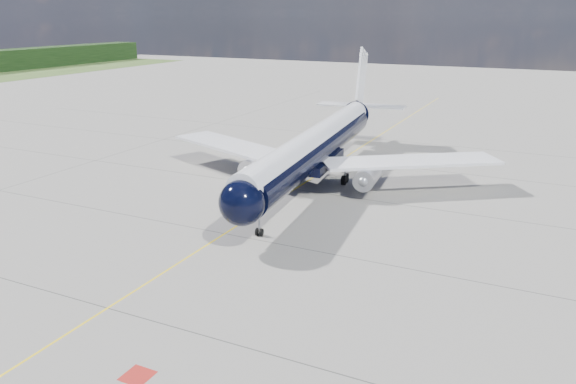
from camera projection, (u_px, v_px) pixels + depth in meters
name	position (u px, v px, depth m)	size (l,w,h in m)	color
ground	(312.00, 178.00, 68.11)	(320.00, 320.00, 0.00)	gray
taxiway_centerline	(295.00, 189.00, 63.82)	(0.16, 160.00, 0.01)	yellow
red_marking	(138.00, 376.00, 30.97)	(1.60, 1.60, 0.01)	maroon
main_airliner	(318.00, 144.00, 65.50)	(40.95, 50.11, 14.48)	black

